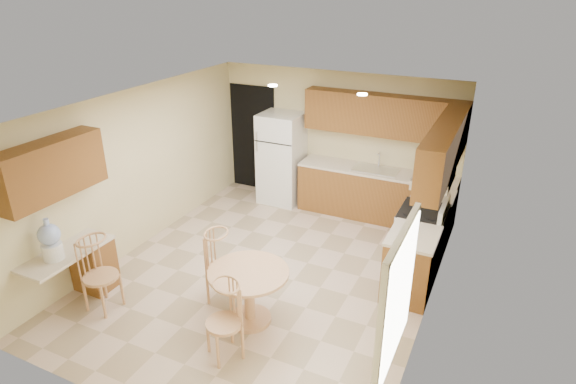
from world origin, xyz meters
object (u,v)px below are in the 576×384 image
at_px(refrigerator, 282,158).
at_px(chair_table_b, 219,319).
at_px(dining_table, 249,289).
at_px(chair_table_a, 218,263).
at_px(water_crock, 50,241).
at_px(stove, 420,237).
at_px(chair_desk, 93,272).

distance_m(refrigerator, chair_table_b, 4.38).
bearing_deg(dining_table, chair_table_a, 164.24).
bearing_deg(chair_table_a, water_crock, -72.76).
height_order(stove, water_crock, water_crock).
height_order(refrigerator, stove, refrigerator).
xyz_separation_m(refrigerator, chair_table_a, (0.69, -3.28, -0.25)).
relative_size(stove, chair_table_b, 1.15).
relative_size(chair_table_b, chair_desk, 0.94).
xyz_separation_m(chair_table_a, chair_desk, (-1.29, -0.83, 0.01)).
xyz_separation_m(refrigerator, chair_table_b, (1.29, -4.18, -0.28)).
height_order(stove, dining_table, stove).
bearing_deg(chair_table_a, dining_table, 61.73).
height_order(chair_table_a, chair_table_b, chair_table_a).
distance_m(dining_table, chair_desk, 1.97).
distance_m(dining_table, chair_table_a, 0.59).
distance_m(chair_desk, water_crock, 0.63).
height_order(dining_table, chair_table_b, chair_table_b).
xyz_separation_m(refrigerator, water_crock, (-1.05, -4.28, 0.16)).
height_order(stove, chair_table_a, stove).
bearing_deg(water_crock, refrigerator, 76.21).
height_order(refrigerator, chair_table_a, refrigerator).
relative_size(stove, water_crock, 1.97).
bearing_deg(stove, water_crock, -142.08).
height_order(refrigerator, chair_table_b, refrigerator).
xyz_separation_m(stove, water_crock, (-3.92, -3.06, 0.55)).
distance_m(refrigerator, chair_desk, 4.17).
xyz_separation_m(dining_table, chair_table_b, (0.05, -0.74, 0.10)).
bearing_deg(stove, chair_table_b, -118.16).
distance_m(chair_table_a, water_crock, 2.05).
xyz_separation_m(stove, chair_desk, (-3.47, -2.90, 0.14)).
bearing_deg(chair_table_a, stove, 120.87).
height_order(refrigerator, chair_desk, refrigerator).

